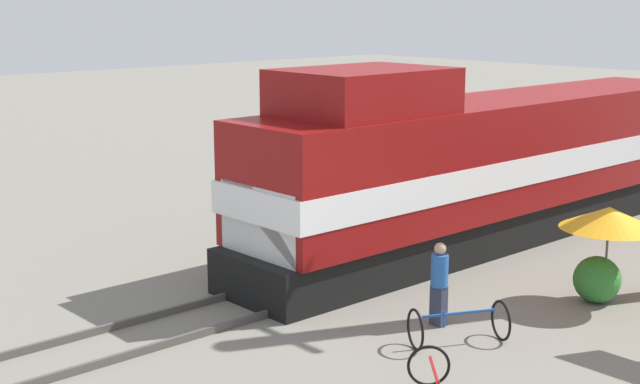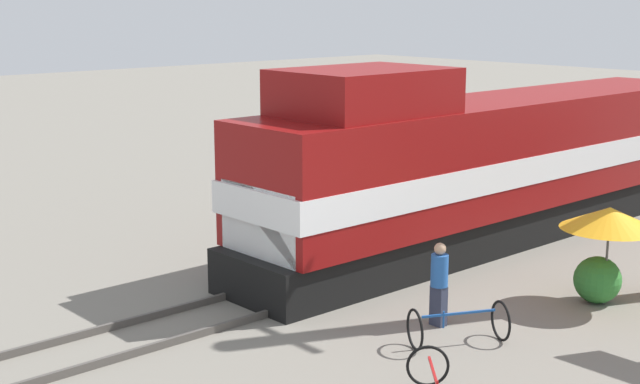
% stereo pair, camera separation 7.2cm
% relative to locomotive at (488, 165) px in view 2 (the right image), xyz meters
% --- Properties ---
extents(ground_plane, '(120.00, 120.00, 0.00)m').
position_rel_locomotive_xyz_m(ground_plane, '(0.00, -3.07, -2.02)').
color(ground_plane, slate).
extents(rail_near, '(0.08, 37.96, 0.15)m').
position_rel_locomotive_xyz_m(rail_near, '(-0.72, -3.07, -1.94)').
color(rail_near, '#4C4742').
rests_on(rail_near, ground_plane).
extents(rail_far, '(0.08, 37.96, 0.15)m').
position_rel_locomotive_xyz_m(rail_far, '(0.72, -3.07, -1.94)').
color(rail_far, '#4C4742').
rests_on(rail_far, ground_plane).
extents(locomotive, '(2.91, 16.93, 4.75)m').
position_rel_locomotive_xyz_m(locomotive, '(0.00, 0.00, 0.00)').
color(locomotive, black).
rests_on(locomotive, ground_plane).
extents(vendor_umbrella, '(2.00, 2.00, 2.08)m').
position_rel_locomotive_xyz_m(vendor_umbrella, '(4.80, -2.22, -0.16)').
color(vendor_umbrella, '#4C4C4C').
rests_on(vendor_umbrella, ground_plane).
extents(shrub_cluster, '(0.99, 0.99, 0.99)m').
position_rel_locomotive_xyz_m(shrub_cluster, '(4.64, -2.24, -1.52)').
color(shrub_cluster, '#2D722D').
rests_on(shrub_cluster, ground_plane).
extents(person_bystander, '(0.34, 0.34, 1.67)m').
position_rel_locomotive_xyz_m(person_bystander, '(3.30, -5.75, -1.12)').
color(person_bystander, '#2D3347').
rests_on(person_bystander, ground_plane).
extents(bicycle, '(1.47, 1.92, 0.77)m').
position_rel_locomotive_xyz_m(bicycle, '(4.21, -6.25, -1.62)').
color(bicycle, black).
rests_on(bicycle, ground_plane).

